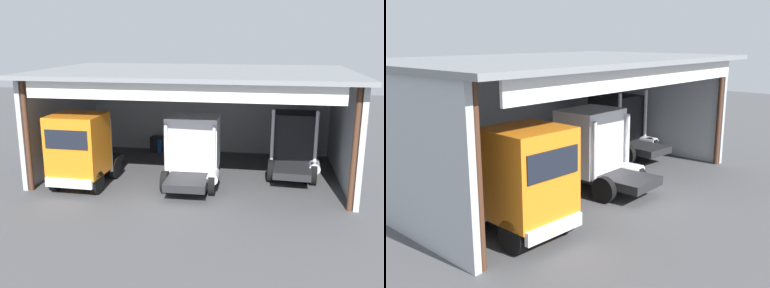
# 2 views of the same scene
# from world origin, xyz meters

# --- Properties ---
(ground_plane) EXTENTS (80.00, 80.00, 0.00)m
(ground_plane) POSITION_xyz_m (0.00, 0.00, 0.00)
(ground_plane) COLOR #4C4C4F
(ground_plane) RESTS_ON ground
(workshop_shed) EXTENTS (16.00, 10.05, 5.64)m
(workshop_shed) POSITION_xyz_m (0.00, 5.42, 3.92)
(workshop_shed) COLOR #ADB2B7
(workshop_shed) RESTS_ON ground
(truck_orange_right_bay) EXTENTS (2.62, 4.97, 3.72)m
(truck_orange_right_bay) POSITION_xyz_m (-5.15, 1.00, 1.94)
(truck_orange_right_bay) COLOR orange
(truck_orange_right_bay) RESTS_ON ground
(truck_white_left_bay) EXTENTS (2.81, 4.30, 3.49)m
(truck_white_left_bay) POSITION_xyz_m (0.19, 2.37, 1.82)
(truck_white_left_bay) COLOR white
(truck_white_left_bay) RESTS_ON ground
(truck_black_yard_outside) EXTENTS (2.67, 4.37, 3.70)m
(truck_black_yard_outside) POSITION_xyz_m (5.26, 4.81, 1.77)
(truck_black_yard_outside) COLOR black
(truck_black_yard_outside) RESTS_ON ground
(oil_drum) EXTENTS (0.58, 0.58, 0.88)m
(oil_drum) POSITION_xyz_m (-2.96, 8.24, 0.44)
(oil_drum) COLOR #194CB2
(oil_drum) RESTS_ON ground
(tool_cart) EXTENTS (0.90, 0.60, 1.00)m
(tool_cart) POSITION_xyz_m (-3.17, 8.28, 0.50)
(tool_cart) COLOR black
(tool_cart) RESTS_ON ground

